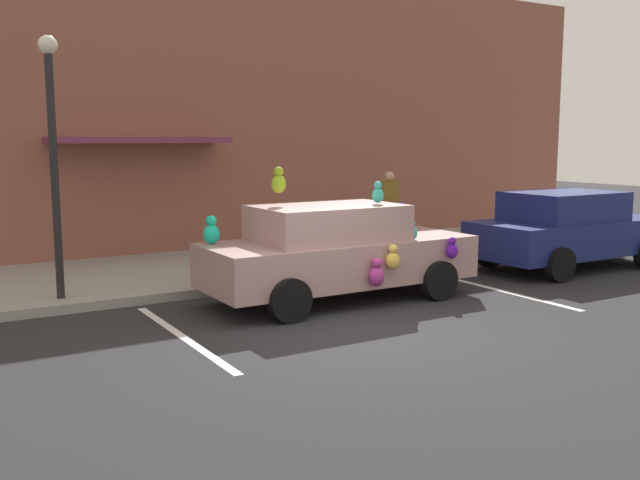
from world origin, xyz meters
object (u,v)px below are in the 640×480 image
Objects in this scene: parked_sedan_behind at (568,229)px; teddy_bear_on_sidewalk at (409,242)px; plush_covered_car at (337,251)px; pedestrian_near_shopfront at (389,217)px; street_lamp_post at (53,140)px.

teddy_bear_on_sidewalk is at bearing 145.78° from parked_sedan_behind.
parked_sedan_behind is 5.58× the size of teddy_bear_on_sidewalk.
parked_sedan_behind is (5.47, 0.03, -0.01)m from plush_covered_car.
plush_covered_car is 3.79m from pedestrian_near_shopfront.
parked_sedan_behind is 2.38× the size of pedestrian_near_shopfront.
street_lamp_post is (-3.91, 1.75, 1.75)m from plush_covered_car.
pedestrian_near_shopfront reaches higher than teddy_bear_on_sidewalk.
plush_covered_car is 1.06× the size of parked_sedan_behind.
plush_covered_car is 4.63m from street_lamp_post.
street_lamp_post is 6.99m from pedestrian_near_shopfront.
street_lamp_post is at bearing 155.87° from plush_covered_car.
pedestrian_near_shopfront is at bearing 40.90° from plush_covered_car.
parked_sedan_behind is at bearing 0.34° from plush_covered_car.
plush_covered_car is 1.12× the size of street_lamp_post.
pedestrian_near_shopfront is at bearing 6.13° from street_lamp_post.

